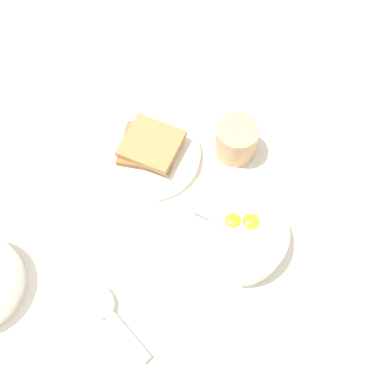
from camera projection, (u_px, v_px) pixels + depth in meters
name	position (u px, v px, depth m)	size (l,w,h in m)	color
ground_plane	(134.00, 237.00, 0.73)	(3.00, 3.00, 0.00)	silver
egg_bowl	(238.00, 234.00, 0.70)	(0.16, 0.16, 0.07)	white
toast_plate	(151.00, 154.00, 0.78)	(0.17, 0.17, 0.02)	white
toast_sandwich	(150.00, 145.00, 0.76)	(0.12, 0.12, 0.03)	brown
soup_spoon	(103.00, 306.00, 0.67)	(0.06, 0.15, 0.03)	white
drinking_cup	(236.00, 139.00, 0.76)	(0.07, 0.07, 0.07)	tan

